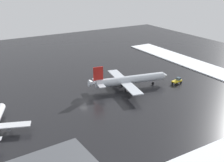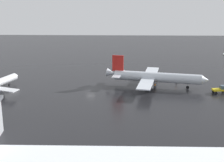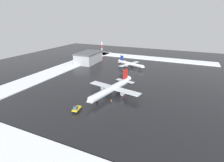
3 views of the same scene
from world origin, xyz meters
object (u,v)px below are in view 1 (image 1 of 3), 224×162
airplane_distant_tail (129,80)px  ground_crew_by_nose_gear (131,87)px  pushback_tug (177,81)px  ground_crew_mid_apron (139,79)px

airplane_distant_tail → ground_crew_by_nose_gear: bearing=-78.4°
airplane_distant_tail → pushback_tug: size_ratio=7.00×
airplane_distant_tail → pushback_tug: airplane_distant_tail is taller
ground_crew_mid_apron → ground_crew_by_nose_gear: 9.23m
ground_crew_by_nose_gear → airplane_distant_tail: bearing=28.6°
airplane_distant_tail → ground_crew_mid_apron: size_ratio=19.99×
ground_crew_mid_apron → ground_crew_by_nose_gear: (-7.82, -4.90, 0.00)m
ground_crew_mid_apron → ground_crew_by_nose_gear: size_ratio=1.00×
pushback_tug → ground_crew_by_nose_gear: size_ratio=2.85×
airplane_distant_tail → ground_crew_by_nose_gear: size_ratio=19.99×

